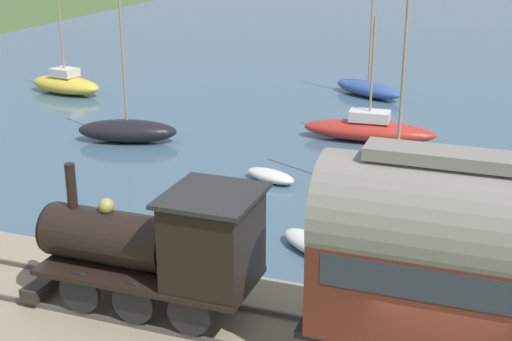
{
  "coord_description": "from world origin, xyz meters",
  "views": [
    {
      "loc": [
        -11.55,
        -0.77,
        9.24
      ],
      "look_at": [
        6.88,
        5.97,
        2.26
      ],
      "focal_mm": 50.0,
      "sensor_mm": 36.0,
      "label": 1
    }
  ],
  "objects_px": {
    "sailboat_black": "(127,130)",
    "rowboat_near_shore": "(270,176)",
    "steam_locomotive": "(163,243)",
    "sailboat_brown": "(396,179)",
    "sailboat_yellow": "(66,84)",
    "rowboat_mid_harbor": "(314,245)",
    "sailboat_red": "(369,129)",
    "sailboat_blue": "(368,88)",
    "rowboat_off_pier": "(132,234)"
  },
  "relations": [
    {
      "from": "sailboat_blue",
      "to": "rowboat_near_shore",
      "type": "height_order",
      "value": "sailboat_blue"
    },
    {
      "from": "sailboat_red",
      "to": "rowboat_mid_harbor",
      "type": "height_order",
      "value": "sailboat_red"
    },
    {
      "from": "sailboat_black",
      "to": "sailboat_brown",
      "type": "relative_size",
      "value": 0.86
    },
    {
      "from": "sailboat_yellow",
      "to": "sailboat_red",
      "type": "xyz_separation_m",
      "value": [
        -3.05,
        -17.6,
        -0.04
      ]
    },
    {
      "from": "sailboat_blue",
      "to": "rowboat_off_pier",
      "type": "height_order",
      "value": "sailboat_blue"
    },
    {
      "from": "sailboat_blue",
      "to": "rowboat_mid_harbor",
      "type": "relative_size",
      "value": 2.6
    },
    {
      "from": "sailboat_black",
      "to": "sailboat_red",
      "type": "bearing_deg",
      "value": -84.41
    },
    {
      "from": "rowboat_near_shore",
      "to": "rowboat_off_pier",
      "type": "xyz_separation_m",
      "value": [
        -6.41,
        2.2,
        0.05
      ]
    },
    {
      "from": "sailboat_red",
      "to": "rowboat_mid_harbor",
      "type": "xyz_separation_m",
      "value": [
        -11.47,
        -0.74,
        -0.27
      ]
    },
    {
      "from": "steam_locomotive",
      "to": "sailboat_blue",
      "type": "height_order",
      "value": "sailboat_blue"
    },
    {
      "from": "sailboat_blue",
      "to": "rowboat_near_shore",
      "type": "bearing_deg",
      "value": -152.12
    },
    {
      "from": "rowboat_off_pier",
      "to": "sailboat_black",
      "type": "bearing_deg",
      "value": 6.79
    },
    {
      "from": "sailboat_blue",
      "to": "rowboat_mid_harbor",
      "type": "height_order",
      "value": "sailboat_blue"
    },
    {
      "from": "rowboat_near_shore",
      "to": "steam_locomotive",
      "type": "bearing_deg",
      "value": -154.82
    },
    {
      "from": "sailboat_blue",
      "to": "rowboat_mid_harbor",
      "type": "xyz_separation_m",
      "value": [
        -19.66,
        -2.46,
        -0.2
      ]
    },
    {
      "from": "steam_locomotive",
      "to": "sailboat_yellow",
      "type": "bearing_deg",
      "value": 39.32
    },
    {
      "from": "sailboat_yellow",
      "to": "rowboat_mid_harbor",
      "type": "xyz_separation_m",
      "value": [
        -14.53,
        -18.35,
        -0.31
      ]
    },
    {
      "from": "sailboat_black",
      "to": "rowboat_near_shore",
      "type": "bearing_deg",
      "value": -124.18
    },
    {
      "from": "sailboat_yellow",
      "to": "rowboat_off_pier",
      "type": "bearing_deg",
      "value": -131.21
    },
    {
      "from": "steam_locomotive",
      "to": "sailboat_yellow",
      "type": "height_order",
      "value": "sailboat_yellow"
    },
    {
      "from": "sailboat_red",
      "to": "sailboat_brown",
      "type": "xyz_separation_m",
      "value": [
        -6.66,
        -2.27,
        0.27
      ]
    },
    {
      "from": "rowboat_mid_harbor",
      "to": "rowboat_off_pier",
      "type": "height_order",
      "value": "rowboat_off_pier"
    },
    {
      "from": "steam_locomotive",
      "to": "rowboat_near_shore",
      "type": "height_order",
      "value": "steam_locomotive"
    },
    {
      "from": "sailboat_red",
      "to": "rowboat_near_shore",
      "type": "distance_m",
      "value": 6.74
    },
    {
      "from": "sailboat_red",
      "to": "rowboat_near_shore",
      "type": "relative_size",
      "value": 2.6
    },
    {
      "from": "rowboat_near_shore",
      "to": "sailboat_red",
      "type": "bearing_deg",
      "value": -1.13
    },
    {
      "from": "sailboat_blue",
      "to": "sailboat_brown",
      "type": "relative_size",
      "value": 0.81
    },
    {
      "from": "steam_locomotive",
      "to": "sailboat_blue",
      "type": "xyz_separation_m",
      "value": [
        25.0,
        0.38,
        -1.9
      ]
    },
    {
      "from": "sailboat_blue",
      "to": "sailboat_black",
      "type": "bearing_deg",
      "value": 176.19
    },
    {
      "from": "steam_locomotive",
      "to": "rowboat_mid_harbor",
      "type": "xyz_separation_m",
      "value": [
        5.34,
        -2.08,
        -2.09
      ]
    },
    {
      "from": "sailboat_red",
      "to": "rowboat_near_shore",
      "type": "bearing_deg",
      "value": 155.51
    },
    {
      "from": "rowboat_near_shore",
      "to": "sailboat_blue",
      "type": "bearing_deg",
      "value": 16.91
    },
    {
      "from": "sailboat_black",
      "to": "sailboat_yellow",
      "type": "bearing_deg",
      "value": 33.76
    },
    {
      "from": "steam_locomotive",
      "to": "rowboat_off_pier",
      "type": "height_order",
      "value": "steam_locomotive"
    },
    {
      "from": "steam_locomotive",
      "to": "sailboat_blue",
      "type": "bearing_deg",
      "value": 0.87
    },
    {
      "from": "sailboat_yellow",
      "to": "rowboat_near_shore",
      "type": "relative_size",
      "value": 2.97
    },
    {
      "from": "sailboat_yellow",
      "to": "sailboat_red",
      "type": "distance_m",
      "value": 17.87
    },
    {
      "from": "sailboat_blue",
      "to": "sailboat_black",
      "type": "distance_m",
      "value": 14.42
    },
    {
      "from": "rowboat_mid_harbor",
      "to": "sailboat_yellow",
      "type": "bearing_deg",
      "value": 85.03
    },
    {
      "from": "rowboat_near_shore",
      "to": "sailboat_brown",
      "type": "bearing_deg",
      "value": -74.86
    },
    {
      "from": "steam_locomotive",
      "to": "rowboat_mid_harbor",
      "type": "distance_m",
      "value": 6.1
    },
    {
      "from": "sailboat_red",
      "to": "rowboat_near_shore",
      "type": "xyz_separation_m",
      "value": [
        -6.3,
        2.38,
        -0.3
      ]
    },
    {
      "from": "sailboat_red",
      "to": "rowboat_off_pier",
      "type": "xyz_separation_m",
      "value": [
        -12.71,
        4.58,
        -0.25
      ]
    },
    {
      "from": "sailboat_black",
      "to": "rowboat_near_shore",
      "type": "distance_m",
      "value": 7.91
    },
    {
      "from": "sailboat_black",
      "to": "rowboat_mid_harbor",
      "type": "relative_size",
      "value": 2.77
    },
    {
      "from": "rowboat_mid_harbor",
      "to": "rowboat_near_shore",
      "type": "relative_size",
      "value": 1.15
    },
    {
      "from": "steam_locomotive",
      "to": "sailboat_brown",
      "type": "relative_size",
      "value": 0.67
    },
    {
      "from": "rowboat_mid_harbor",
      "to": "rowboat_near_shore",
      "type": "bearing_deg",
      "value": 64.48
    },
    {
      "from": "sailboat_brown",
      "to": "sailboat_yellow",
      "type": "bearing_deg",
      "value": 52.76
    },
    {
      "from": "sailboat_brown",
      "to": "rowboat_mid_harbor",
      "type": "relative_size",
      "value": 3.22
    }
  ]
}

